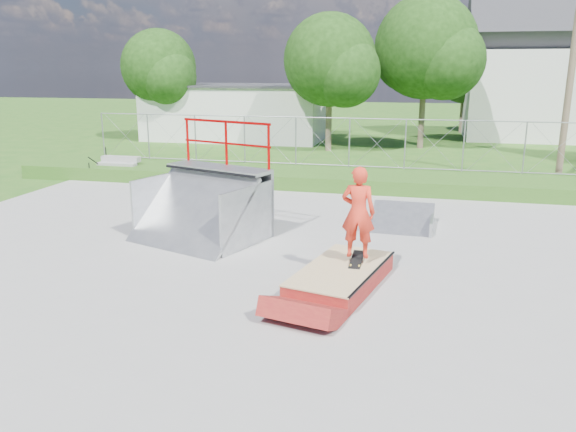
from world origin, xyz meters
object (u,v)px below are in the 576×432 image
quarter_pipe (197,184)px  flat_bank_ramp (402,219)px  skater (358,216)px  grind_box (341,277)px

quarter_pipe → flat_bank_ramp: 5.32m
quarter_pipe → flat_bank_ramp: (4.71, 2.20, -1.14)m
flat_bank_ramp → skater: (-0.70, -4.03, 1.08)m
grind_box → flat_bank_ramp: 4.50m
grind_box → skater: (0.25, 0.36, 1.12)m
quarter_pipe → skater: (4.01, -1.84, -0.07)m
quarter_pipe → skater: bearing=-5.4°
grind_box → quarter_pipe: 4.52m
grind_box → skater: bearing=68.7°
quarter_pipe → grind_box: bearing=-11.1°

